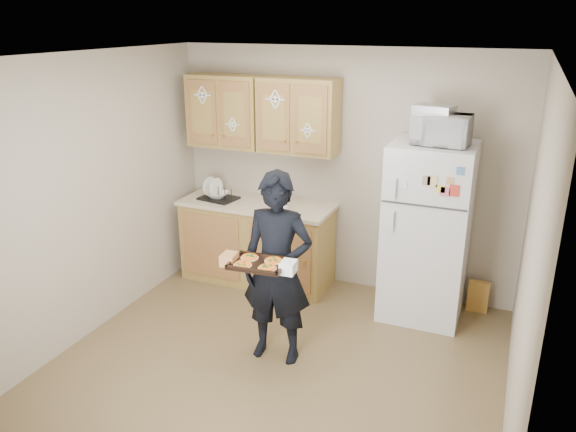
# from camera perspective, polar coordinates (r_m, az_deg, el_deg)

# --- Properties ---
(floor) EXTENTS (3.60, 3.60, 0.00)m
(floor) POSITION_cam_1_polar(r_m,az_deg,el_deg) (4.83, -1.48, -15.25)
(floor) COLOR brown
(floor) RESTS_ON ground
(ceiling) EXTENTS (3.60, 3.60, 0.00)m
(ceiling) POSITION_cam_1_polar(r_m,az_deg,el_deg) (3.98, -1.81, 15.82)
(ceiling) COLOR silver
(ceiling) RESTS_ON wall_back
(wall_back) EXTENTS (3.60, 0.04, 2.50)m
(wall_back) POSITION_cam_1_polar(r_m,az_deg,el_deg) (5.86, 5.64, 4.53)
(wall_back) COLOR #AA9E8A
(wall_back) RESTS_ON floor
(wall_front) EXTENTS (3.60, 0.04, 2.50)m
(wall_front) POSITION_cam_1_polar(r_m,az_deg,el_deg) (2.87, -16.92, -13.06)
(wall_front) COLOR #AA9E8A
(wall_front) RESTS_ON floor
(wall_left) EXTENTS (0.04, 3.60, 2.50)m
(wall_left) POSITION_cam_1_polar(r_m,az_deg,el_deg) (5.21, -19.99, 1.53)
(wall_left) COLOR #AA9E8A
(wall_left) RESTS_ON floor
(wall_right) EXTENTS (0.04, 3.60, 2.50)m
(wall_right) POSITION_cam_1_polar(r_m,az_deg,el_deg) (3.92, 23.22, -4.77)
(wall_right) COLOR #AA9E8A
(wall_right) RESTS_ON floor
(refrigerator) EXTENTS (0.75, 0.70, 1.70)m
(refrigerator) POSITION_cam_1_polar(r_m,az_deg,el_deg) (5.44, 13.92, -1.60)
(refrigerator) COLOR silver
(refrigerator) RESTS_ON floor
(base_cabinet) EXTENTS (1.60, 0.60, 0.86)m
(base_cabinet) POSITION_cam_1_polar(r_m,az_deg,el_deg) (6.13, -3.13, -2.80)
(base_cabinet) COLOR olive
(base_cabinet) RESTS_ON floor
(countertop) EXTENTS (1.64, 0.64, 0.04)m
(countertop) POSITION_cam_1_polar(r_m,az_deg,el_deg) (5.97, -3.21, 1.20)
(countertop) COLOR beige
(countertop) RESTS_ON base_cabinet
(upper_cab_left) EXTENTS (0.80, 0.33, 0.75)m
(upper_cab_left) POSITION_cam_1_polar(r_m,az_deg,el_deg) (6.05, -6.29, 10.56)
(upper_cab_left) COLOR olive
(upper_cab_left) RESTS_ON wall_back
(upper_cab_right) EXTENTS (0.80, 0.33, 0.75)m
(upper_cab_right) POSITION_cam_1_polar(r_m,az_deg,el_deg) (5.70, 1.08, 10.13)
(upper_cab_right) COLOR olive
(upper_cab_right) RESTS_ON wall_back
(cereal_box) EXTENTS (0.20, 0.07, 0.32)m
(cereal_box) POSITION_cam_1_polar(r_m,az_deg,el_deg) (5.89, 18.74, -7.75)
(cereal_box) COLOR gold
(cereal_box) RESTS_ON floor
(person) EXTENTS (0.63, 0.44, 1.63)m
(person) POSITION_cam_1_polar(r_m,az_deg,el_deg) (4.60, -1.11, -5.40)
(person) COLOR black
(person) RESTS_ON floor
(baking_tray) EXTENTS (0.45, 0.34, 0.04)m
(baking_tray) POSITION_cam_1_polar(r_m,az_deg,el_deg) (4.30, -3.03, -4.92)
(baking_tray) COLOR black
(baking_tray) RESTS_ON person
(pizza_front_left) EXTENTS (0.14, 0.14, 0.02)m
(pizza_front_left) POSITION_cam_1_polar(r_m,az_deg,el_deg) (4.27, -4.62, -4.91)
(pizza_front_left) COLOR orange
(pizza_front_left) RESTS_ON baking_tray
(pizza_front_right) EXTENTS (0.14, 0.14, 0.02)m
(pizza_front_right) POSITION_cam_1_polar(r_m,az_deg,el_deg) (4.20, -2.12, -5.27)
(pizza_front_right) COLOR orange
(pizza_front_right) RESTS_ON baking_tray
(pizza_back_left) EXTENTS (0.14, 0.14, 0.02)m
(pizza_back_left) POSITION_cam_1_polar(r_m,az_deg,el_deg) (4.39, -3.92, -4.19)
(pizza_back_left) COLOR orange
(pizza_back_left) RESTS_ON baking_tray
(pizza_back_right) EXTENTS (0.14, 0.14, 0.02)m
(pizza_back_right) POSITION_cam_1_polar(r_m,az_deg,el_deg) (4.32, -1.48, -4.52)
(pizza_back_right) COLOR orange
(pizza_back_right) RESTS_ON baking_tray
(microwave) EXTENTS (0.50, 0.36, 0.27)m
(microwave) POSITION_cam_1_polar(r_m,az_deg,el_deg) (5.12, 15.32, 8.47)
(microwave) COLOR silver
(microwave) RESTS_ON refrigerator
(foil_pan) EXTENTS (0.38, 0.30, 0.07)m
(foil_pan) POSITION_cam_1_polar(r_m,az_deg,el_deg) (5.13, 14.65, 10.48)
(foil_pan) COLOR silver
(foil_pan) RESTS_ON microwave
(dish_rack) EXTENTS (0.43, 0.35, 0.15)m
(dish_rack) POSITION_cam_1_polar(r_m,az_deg,el_deg) (6.09, -7.09, 2.41)
(dish_rack) COLOR black
(dish_rack) RESTS_ON countertop
(bowl) EXTENTS (0.24, 0.24, 0.06)m
(bowl) POSITION_cam_1_polar(r_m,az_deg,el_deg) (6.11, -7.17, 2.16)
(bowl) COLOR white
(bowl) RESTS_ON dish_rack
(soap_bottle) EXTENTS (0.08, 0.08, 0.17)m
(soap_bottle) POSITION_cam_1_polar(r_m,az_deg,el_deg) (5.70, -0.32, 1.43)
(soap_bottle) COLOR silver
(soap_bottle) RESTS_ON countertop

